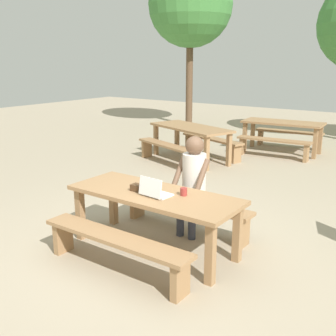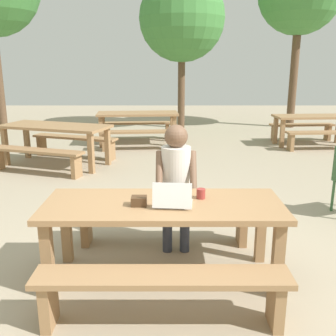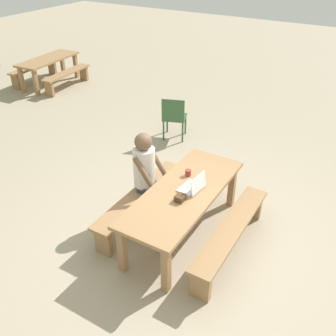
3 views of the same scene
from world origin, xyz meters
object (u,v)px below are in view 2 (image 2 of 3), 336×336
at_px(picnic_table_distant, 140,117).
at_px(laptop, 174,200).
at_px(picnic_table_mid, 57,131).
at_px(tree_left, 184,18).
at_px(picnic_table_front, 165,213).
at_px(small_pouch, 141,201).
at_px(coffee_mug, 203,194).
at_px(picnic_table_rear, 314,121).
at_px(person_seated, 178,177).

bearing_deg(picnic_table_distant, laptop, -87.40).
bearing_deg(picnic_table_mid, tree_left, 79.15).
distance_m(laptop, picnic_table_mid, 4.72).
bearing_deg(picnic_table_front, small_pouch, -162.97).
distance_m(coffee_mug, picnic_table_rear, 6.63).
bearing_deg(tree_left, picnic_table_front, -92.94).
bearing_deg(tree_left, picnic_table_rear, -41.17).
distance_m(picnic_table_front, small_pouch, 0.26).
height_order(picnic_table_rear, tree_left, tree_left).
xyz_separation_m(picnic_table_front, picnic_table_distant, (-0.68, 6.08, 0.03)).
distance_m(picnic_table_front, tree_left, 8.97).
height_order(picnic_table_mid, tree_left, tree_left).
xyz_separation_m(small_pouch, picnic_table_distant, (-0.47, 6.14, -0.11)).
bearing_deg(picnic_table_distant, tree_left, 61.62).
distance_m(laptop, coffee_mug, 0.33).
bearing_deg(small_pouch, picnic_table_front, 17.03).
relative_size(laptop, tree_left, 0.08).
height_order(picnic_table_distant, tree_left, tree_left).
bearing_deg(picnic_table_front, laptop, -48.24).
distance_m(small_pouch, person_seated, 0.80).
relative_size(laptop, person_seated, 0.27).
relative_size(laptop, small_pouch, 2.64).
bearing_deg(small_pouch, picnic_table_mid, 114.42).
bearing_deg(picnic_table_rear, picnic_table_front, -123.78).
bearing_deg(picnic_table_mid, laptop, -44.03).
xyz_separation_m(coffee_mug, picnic_table_mid, (-2.44, 3.98, -0.10)).
height_order(coffee_mug, tree_left, tree_left).
xyz_separation_m(coffee_mug, tree_left, (0.10, 8.49, 2.37)).
xyz_separation_m(coffee_mug, picnic_table_distant, (-1.02, 5.96, -0.12)).
distance_m(picnic_table_mid, picnic_table_rear, 5.86).
distance_m(picnic_table_mid, tree_left, 5.73).
distance_m(person_seated, picnic_table_distant, 5.48).
relative_size(picnic_table_front, picnic_table_distant, 1.07).
relative_size(picnic_table_front, small_pouch, 15.96).
bearing_deg(picnic_table_distant, person_seated, -85.98).
height_order(laptop, picnic_table_rear, laptop).
height_order(small_pouch, picnic_table_mid, small_pouch).
bearing_deg(person_seated, picnic_table_front, -100.87).
relative_size(picnic_table_front, person_seated, 1.61).
relative_size(picnic_table_mid, picnic_table_distant, 1.13).
height_order(coffee_mug, picnic_table_rear, coffee_mug).
bearing_deg(small_pouch, coffee_mug, 18.51).
xyz_separation_m(picnic_table_mid, tree_left, (2.54, 4.51, 2.47)).
height_order(picnic_table_front, picnic_table_mid, picnic_table_mid).
bearing_deg(picnic_table_rear, small_pouch, -124.98).
xyz_separation_m(picnic_table_front, person_seated, (0.13, 0.66, 0.14)).
bearing_deg(tree_left, picnic_table_distant, -113.93).
relative_size(laptop, picnic_table_mid, 0.16).
xyz_separation_m(laptop, picnic_table_distant, (-0.76, 6.17, -0.13)).
height_order(picnic_table_mid, picnic_table_rear, picnic_table_mid).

